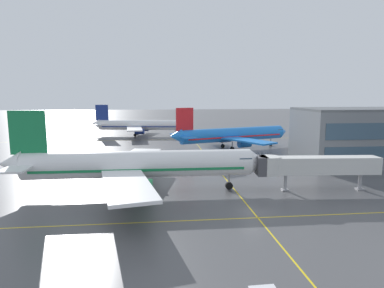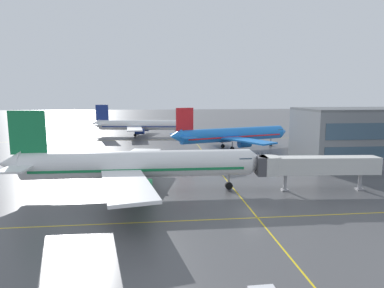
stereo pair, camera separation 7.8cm
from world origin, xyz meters
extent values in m
plane|color=#4C4C4F|center=(0.00, 0.00, 0.00)|extent=(600.00, 600.00, 0.00)
cylinder|color=white|center=(-15.13, 10.73, 4.50)|extent=(35.18, 4.57, 4.17)
cone|color=white|center=(3.86, 10.51, 4.50)|extent=(2.90, 4.12, 4.09)
cone|color=white|center=(-34.45, 10.95, 4.94)|extent=(3.56, 4.00, 3.96)
cube|color=#197F47|center=(-31.60, 10.91, 9.66)|extent=(5.27, 0.45, 6.59)
cube|color=white|center=(-32.18, 7.63, 4.94)|extent=(3.58, 5.75, 0.26)
cube|color=white|center=(-32.11, 14.21, 4.94)|extent=(3.58, 5.75, 0.26)
cube|color=white|center=(-16.33, 1.41, 3.84)|extent=(8.84, 17.27, 0.44)
cube|color=white|center=(-16.12, 20.07, 3.84)|extent=(9.17, 17.32, 0.44)
cylinder|color=#2D9956|center=(-14.97, 5.02, 2.42)|extent=(3.76, 2.35, 2.31)
cylinder|color=#2D9956|center=(-14.85, 16.43, 2.42)|extent=(3.76, 2.35, 2.31)
cube|color=#385166|center=(1.34, 10.54, 5.10)|extent=(2.02, 3.86, 0.77)
cube|color=#197F47|center=(-15.13, 10.73, 3.98)|extent=(32.37, 4.58, 0.40)
cylinder|color=#99999E|center=(-0.86, 10.57, 1.81)|extent=(0.31, 0.31, 1.81)
cylinder|color=black|center=(-0.86, 10.57, 0.60)|extent=(1.21, 0.51, 1.21)
cylinder|color=#99999E|center=(-17.36, 7.90, 1.81)|extent=(0.31, 0.31, 1.81)
cylinder|color=black|center=(-17.36, 7.90, 0.60)|extent=(1.21, 0.51, 1.21)
cylinder|color=#99999E|center=(-17.29, 13.61, 1.81)|extent=(0.31, 0.31, 1.81)
cylinder|color=black|center=(-17.29, 13.61, 0.60)|extent=(1.21, 0.51, 1.21)
cylinder|color=blue|center=(9.26, 49.91, 4.12)|extent=(31.75, 13.71, 3.82)
cone|color=blue|center=(25.78, 55.36, 4.12)|extent=(3.66, 4.37, 3.74)
cone|color=blue|center=(-7.54, 44.36, 4.52)|extent=(4.19, 4.46, 3.63)
cube|color=red|center=(-5.06, 45.18, 8.85)|extent=(4.70, 1.86, 6.03)
cube|color=blue|center=(-4.59, 42.16, 4.52)|extent=(4.69, 5.97, 0.24)
cube|color=blue|center=(-6.48, 47.89, 4.52)|extent=(4.69, 5.97, 0.24)
cube|color=blue|center=(10.99, 41.48, 3.52)|extent=(12.12, 15.66, 0.40)
cube|color=blue|center=(5.63, 57.71, 3.52)|extent=(6.84, 15.56, 0.40)
cylinder|color=blue|center=(11.09, 45.01, 2.21)|extent=(3.91, 3.08, 2.11)
cylinder|color=blue|center=(7.81, 54.94, 2.21)|extent=(3.91, 3.08, 2.11)
cube|color=#385166|center=(23.58, 54.64, 4.68)|extent=(2.82, 3.91, 0.70)
cube|color=red|center=(9.26, 49.91, 3.64)|extent=(29.32, 12.94, 0.36)
cylinder|color=#99999E|center=(21.67, 54.01, 1.66)|extent=(0.28, 0.28, 1.66)
cylinder|color=black|center=(21.67, 54.01, 0.55)|extent=(1.19, 0.78, 1.11)
cylinder|color=#99999E|center=(8.17, 46.80, 1.66)|extent=(0.28, 0.28, 1.66)
cylinder|color=black|center=(8.17, 46.80, 0.55)|extent=(1.19, 0.78, 1.11)
cylinder|color=#99999E|center=(6.53, 51.76, 1.66)|extent=(0.28, 0.28, 1.66)
cylinder|color=black|center=(6.53, 51.76, 0.55)|extent=(1.19, 0.78, 1.11)
cylinder|color=white|center=(-18.05, 83.23, 4.01)|extent=(31.51, 7.75, 3.72)
cone|color=white|center=(-1.27, 81.04, 4.01)|extent=(2.99, 3.94, 3.64)
cone|color=white|center=(-35.11, 85.47, 4.40)|extent=(3.56, 3.91, 3.53)
cube|color=navy|center=(-32.59, 85.14, 8.60)|extent=(4.70, 0.96, 5.87)
cube|color=white|center=(-33.45, 82.30, 4.40)|extent=(3.76, 5.45, 0.23)
cube|color=white|center=(-32.69, 88.11, 4.40)|extent=(3.76, 5.45, 0.23)
cube|color=white|center=(-20.09, 75.12, 3.42)|extent=(6.23, 15.02, 0.39)
cube|color=white|center=(-17.93, 91.60, 3.42)|extent=(9.68, 15.52, 0.39)
cylinder|color=navy|center=(-18.51, 78.17, 2.15)|extent=(3.56, 2.47, 2.05)
cylinder|color=navy|center=(-17.19, 88.25, 2.15)|extent=(3.56, 2.47, 2.05)
cube|color=#385166|center=(-3.50, 81.33, 4.55)|extent=(2.19, 3.62, 0.68)
cube|color=navy|center=(-18.05, 83.23, 3.54)|extent=(29.03, 7.46, 0.35)
cylinder|color=#99999E|center=(-5.44, 81.58, 1.61)|extent=(0.27, 0.27, 1.61)
cylinder|color=black|center=(-5.44, 81.58, 0.54)|extent=(1.12, 0.58, 1.08)
cylinder|color=#99999E|center=(-20.31, 80.97, 1.61)|extent=(0.27, 0.27, 1.61)
cylinder|color=black|center=(-20.31, 80.97, 0.54)|extent=(1.12, 0.58, 1.08)
cylinder|color=#99999E|center=(-19.65, 86.01, 1.61)|extent=(0.27, 0.27, 1.61)
cylinder|color=black|center=(-19.65, 86.01, 0.54)|extent=(1.12, 0.58, 1.08)
cube|color=yellow|center=(0.00, -2.00, 0.00)|extent=(131.50, 0.20, 0.01)
cube|color=yellow|center=(0.00, 34.41, 0.00)|extent=(131.50, 0.20, 0.01)
cube|color=yellow|center=(0.00, 70.81, 0.00)|extent=(131.50, 0.20, 0.01)
cube|color=yellow|center=(0.00, 34.41, 0.00)|extent=(0.20, 120.14, 0.01)
cube|color=silver|center=(14.11, 8.61, 4.10)|extent=(17.69, 3.96, 2.70)
cylinder|color=silver|center=(5.37, 9.24, 4.10)|extent=(3.38, 3.38, 2.97)
cube|color=#47474C|center=(4.07, 9.33, 4.10)|extent=(1.81, 3.08, 2.97)
cylinder|color=#99999E|center=(7.99, 9.05, 2.05)|extent=(0.56, 0.56, 4.10)
cube|color=#99999E|center=(7.99, 9.05, 0.10)|extent=(1.18, 1.18, 0.20)
cylinder|color=#99999E|center=(20.23, 8.16, 2.05)|extent=(0.56, 0.56, 4.10)
cube|color=#99999E|center=(20.23, 8.16, 0.10)|extent=(1.18, 1.18, 0.20)
camera|label=1|loc=(-12.45, -39.93, 15.28)|focal=30.56mm
camera|label=2|loc=(-12.37, -39.93, 15.28)|focal=30.56mm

